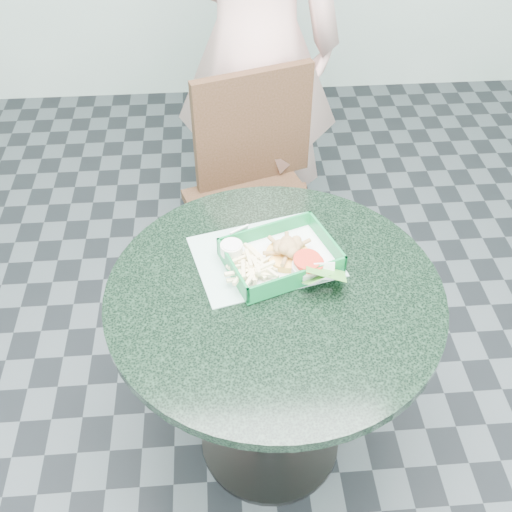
{
  "coord_description": "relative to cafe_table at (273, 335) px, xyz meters",
  "views": [
    {
      "loc": [
        -0.13,
        -1.06,
        1.91
      ],
      "look_at": [
        -0.04,
        0.1,
        0.8
      ],
      "focal_mm": 42.0,
      "sensor_mm": 36.0,
      "label": 1
    }
  ],
  "objects": [
    {
      "name": "cafe_table",
      "position": [
        0.0,
        0.0,
        0.0
      ],
      "size": [
        0.89,
        0.89,
        0.75
      ],
      "color": "#313131",
      "rests_on": "floor"
    },
    {
      "name": "dining_chair",
      "position": [
        0.01,
        0.78,
        -0.05
      ],
      "size": [
        0.47,
        0.47,
        0.93
      ],
      "rotation": [
        0.0,
        0.0,
        0.31
      ],
      "color": "#342315",
      "rests_on": "floor"
    },
    {
      "name": "sauce_ramekin",
      "position": [
        -0.09,
        0.15,
        0.22
      ],
      "size": [
        0.06,
        0.06,
        0.03
      ],
      "rotation": [
        0.0,
        0.0,
        -0.05
      ],
      "color": "white",
      "rests_on": "food_basket"
    },
    {
      "name": "fries_pile",
      "position": [
        -0.06,
        0.08,
        0.21
      ],
      "size": [
        0.15,
        0.16,
        0.04
      ],
      "primitive_type": null,
      "rotation": [
        0.0,
        0.0,
        -0.42
      ],
      "color": "#FFEBAC",
      "rests_on": "food_basket"
    },
    {
      "name": "food_basket",
      "position": [
        0.02,
        0.09,
        0.19
      ],
      "size": [
        0.29,
        0.21,
        0.06
      ],
      "rotation": [
        0.0,
        0.0,
        0.34
      ],
      "color": "#0D6E33",
      "rests_on": "placemat"
    },
    {
      "name": "placemat",
      "position": [
        -0.01,
        0.12,
        0.17
      ],
      "size": [
        0.44,
        0.37,
        0.0
      ],
      "primitive_type": "cube",
      "rotation": [
        0.0,
        0.0,
        0.24
      ],
      "color": "#92BAAE",
      "rests_on": "cafe_table"
    },
    {
      "name": "crab_sandwich",
      "position": [
        0.04,
        0.09,
        0.22
      ],
      "size": [
        0.12,
        0.12,
        0.07
      ],
      "rotation": [
        0.0,
        0.0,
        -0.28
      ],
      "color": "gold",
      "rests_on": "food_basket"
    },
    {
      "name": "floor",
      "position": [
        0.0,
        0.0,
        -0.58
      ],
      "size": [
        4.0,
        5.0,
        0.02
      ],
      "primitive_type": "cube",
      "color": "#303335",
      "rests_on": "ground"
    },
    {
      "name": "garnish_cup",
      "position": [
        0.08,
        0.01,
        0.21
      ],
      "size": [
        0.13,
        0.13,
        0.05
      ],
      "rotation": [
        0.0,
        0.0,
        -0.22
      ],
      "color": "silver",
      "rests_on": "food_basket"
    }
  ]
}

